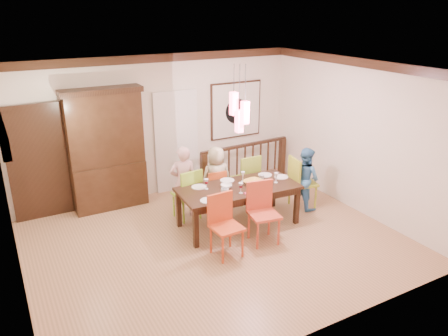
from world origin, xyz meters
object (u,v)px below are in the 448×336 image
person_end_right (305,178)px  person_far_left (183,182)px  person_far_mid (216,178)px  dining_table (238,191)px  chair_end_right (303,179)px  chair_far_left (186,190)px  balustrade (245,164)px  china_hutch (106,150)px

person_end_right → person_far_left: bearing=64.8°
person_far_left → person_far_mid: 0.71m
dining_table → chair_end_right: bearing=5.5°
chair_far_left → person_far_mid: 0.71m
dining_table → balustrade: size_ratio=1.00×
person_end_right → chair_far_left: bearing=67.0°
person_far_mid → person_end_right: person_far_mid is taller
balustrade → chair_far_left: bearing=-157.5°
balustrade → person_far_left: bearing=-160.3°
dining_table → balustrade: (1.10, 1.57, -0.17)m
dining_table → person_far_mid: bearing=93.1°
person_far_mid → person_end_right: bearing=159.2°
chair_far_left → chair_end_right: 2.31m
chair_end_right → person_far_mid: person_far_mid is taller
person_far_mid → person_far_left: bearing=9.7°
chair_end_right → person_far_left: person_far_left is taller
china_hutch → balustrade: size_ratio=1.08×
person_far_left → person_far_mid: (0.71, 0.02, -0.07)m
balustrade → person_end_right: 1.61m
chair_end_right → china_hutch: 3.86m
chair_far_left → balustrade: chair_far_left is taller
chair_far_left → china_hutch: bearing=-53.2°
dining_table → person_end_right: bearing=3.8°
chair_far_left → chair_end_right: chair_end_right is taller
balustrade → person_far_mid: size_ratio=1.76×
chair_far_left → person_far_left: (-0.01, 0.10, 0.13)m
china_hutch → person_end_right: bearing=-29.6°
chair_far_left → person_far_left: bearing=-88.5°
dining_table → balustrade: bearing=58.1°
chair_end_right → balustrade: 1.57m
china_hutch → person_end_right: size_ratio=1.91×
china_hutch → person_far_left: size_ratio=1.71×
chair_end_right → dining_table: bearing=102.6°
dining_table → person_far_left: size_ratio=1.59×
person_far_left → china_hutch: bearing=-31.0°
chair_end_right → china_hutch: size_ratio=0.44×
chair_end_right → balustrade: size_ratio=0.47×
chair_end_right → balustrade: bearing=26.0°
chair_far_left → china_hutch: (-1.12, 1.19, 0.62)m
dining_table → chair_end_right: (1.52, 0.06, -0.08)m
chair_end_right → person_far_mid: bearing=73.1°
balustrade → person_far_left: (-1.81, -0.75, 0.19)m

